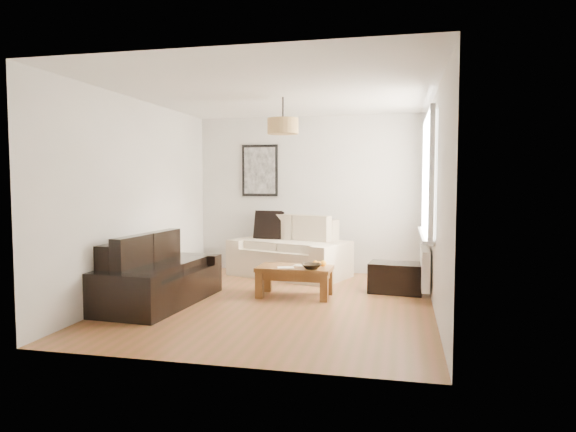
% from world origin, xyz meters
% --- Properties ---
extents(floor, '(4.50, 4.50, 0.00)m').
position_xyz_m(floor, '(0.00, 0.00, 0.00)').
color(floor, brown).
rests_on(floor, ground).
extents(ceiling, '(3.80, 4.50, 0.00)m').
position_xyz_m(ceiling, '(0.00, 0.00, 2.60)').
color(ceiling, white).
rests_on(ceiling, floor).
extents(wall_back, '(3.80, 0.04, 2.60)m').
position_xyz_m(wall_back, '(0.00, 2.25, 1.30)').
color(wall_back, silver).
rests_on(wall_back, floor).
extents(wall_front, '(3.80, 0.04, 2.60)m').
position_xyz_m(wall_front, '(0.00, -2.25, 1.30)').
color(wall_front, silver).
rests_on(wall_front, floor).
extents(wall_left, '(0.04, 4.50, 2.60)m').
position_xyz_m(wall_left, '(-1.90, 0.00, 1.30)').
color(wall_left, silver).
rests_on(wall_left, floor).
extents(wall_right, '(0.04, 4.50, 2.60)m').
position_xyz_m(wall_right, '(1.90, 0.00, 1.30)').
color(wall_right, silver).
rests_on(wall_right, floor).
extents(window_bay, '(0.14, 1.90, 1.60)m').
position_xyz_m(window_bay, '(1.86, 0.80, 1.60)').
color(window_bay, white).
rests_on(window_bay, wall_right).
extents(radiator, '(0.10, 0.90, 0.52)m').
position_xyz_m(radiator, '(1.82, 0.80, 0.38)').
color(radiator, white).
rests_on(radiator, wall_right).
extents(poster, '(0.62, 0.04, 0.87)m').
position_xyz_m(poster, '(-0.85, 2.22, 1.70)').
color(poster, black).
rests_on(poster, wall_back).
extents(pendant_shade, '(0.40, 0.40, 0.20)m').
position_xyz_m(pendant_shade, '(0.00, 0.30, 2.23)').
color(pendant_shade, tan).
rests_on(pendant_shade, ceiling).
extents(loveseat_cream, '(2.04, 1.55, 0.90)m').
position_xyz_m(loveseat_cream, '(-0.24, 1.78, 0.45)').
color(loveseat_cream, beige).
rests_on(loveseat_cream, floor).
extents(sofa_leather, '(1.01, 1.88, 0.79)m').
position_xyz_m(sofa_leather, '(-1.43, -0.37, 0.39)').
color(sofa_leather, black).
rests_on(sofa_leather, floor).
extents(coffee_table, '(0.98, 0.55, 0.40)m').
position_xyz_m(coffee_table, '(0.14, 0.37, 0.20)').
color(coffee_table, brown).
rests_on(coffee_table, floor).
extents(ottoman, '(0.76, 0.54, 0.41)m').
position_xyz_m(ottoman, '(1.45, 0.91, 0.20)').
color(ottoman, black).
rests_on(ottoman, floor).
extents(cushion_left, '(0.48, 0.19, 0.47)m').
position_xyz_m(cushion_left, '(-0.64, 2.00, 0.79)').
color(cushion_left, black).
rests_on(cushion_left, loveseat_cream).
extents(cushion_right, '(0.40, 0.22, 0.38)m').
position_xyz_m(cushion_right, '(0.10, 2.00, 0.75)').
color(cushion_right, black).
rests_on(cushion_right, loveseat_cream).
extents(fruit_bowl, '(0.31, 0.31, 0.06)m').
position_xyz_m(fruit_bowl, '(0.39, 0.25, 0.43)').
color(fruit_bowl, black).
rests_on(fruit_bowl, coffee_table).
extents(orange_a, '(0.06, 0.06, 0.06)m').
position_xyz_m(orange_a, '(0.46, 0.43, 0.44)').
color(orange_a, orange).
rests_on(orange_a, fruit_bowl).
extents(orange_b, '(0.10, 0.10, 0.08)m').
position_xyz_m(orange_b, '(0.51, 0.45, 0.44)').
color(orange_b, orange).
rests_on(orange_b, fruit_bowl).
extents(orange_c, '(0.08, 0.08, 0.07)m').
position_xyz_m(orange_c, '(0.40, 0.47, 0.44)').
color(orange_c, orange).
rests_on(orange_c, fruit_bowl).
extents(papers, '(0.24, 0.20, 0.01)m').
position_xyz_m(papers, '(0.04, 0.26, 0.40)').
color(papers, silver).
rests_on(papers, coffee_table).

